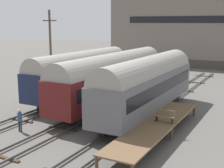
{
  "coord_description": "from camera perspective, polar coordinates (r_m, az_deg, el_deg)",
  "views": [
    {
      "loc": [
        14.37,
        -21.55,
        8.19
      ],
      "look_at": [
        0.0,
        5.08,
        2.2
      ],
      "focal_mm": 50.0,
      "sensor_mm": 36.0,
      "label": 1
    }
  ],
  "objects": [
    {
      "name": "train_car_navy",
      "position": [
        34.08,
        -5.57,
        2.23
      ],
      "size": [
        3.08,
        15.85,
        5.15
      ],
      "color": "black",
      "rests_on": "ground"
    },
    {
      "name": "station_platform",
      "position": [
        22.9,
        8.18,
        -7.45
      ],
      "size": [
        2.5,
        13.47,
        0.99
      ],
      "color": "brown",
      "rests_on": "ground"
    },
    {
      "name": "track_middle",
      "position": [
        27.12,
        -5.13,
        -6.11
      ],
      "size": [
        2.6,
        60.0,
        0.26
      ],
      "color": "#4C4742",
      "rests_on": "ground"
    },
    {
      "name": "bench",
      "position": [
        23.3,
        9.64,
        -5.7
      ],
      "size": [
        1.4,
        0.4,
        0.91
      ],
      "color": "brown",
      "rests_on": "station_platform"
    },
    {
      "name": "utility_pole",
      "position": [
        35.29,
        -11.14,
        5.69
      ],
      "size": [
        1.8,
        0.24,
        9.53
      ],
      "color": "#473828",
      "rests_on": "ground"
    },
    {
      "name": "track_left",
      "position": [
        29.72,
        -12.34,
        -4.78
      ],
      "size": [
        2.6,
        60.0,
        0.26
      ],
      "color": "#4C4742",
      "rests_on": "ground"
    },
    {
      "name": "train_car_maroon",
      "position": [
        30.99,
        0.29,
        1.54
      ],
      "size": [
        3.02,
        18.69,
        5.26
      ],
      "color": "black",
      "rests_on": "ground"
    },
    {
      "name": "track_right",
      "position": [
        25.05,
        3.48,
        -7.56
      ],
      "size": [
        2.6,
        60.0,
        0.26
      ],
      "color": "#4C4742",
      "rests_on": "ground"
    },
    {
      "name": "train_car_grey",
      "position": [
        27.4,
        6.6,
        0.25
      ],
      "size": [
        3.05,
        16.26,
        5.32
      ],
      "color": "black",
      "rests_on": "ground"
    },
    {
      "name": "ground_plane",
      "position": [
        27.17,
        -5.12,
        -6.39
      ],
      "size": [
        200.0,
        200.0,
        0.0
      ],
      "primitive_type": "plane",
      "color": "#56544F"
    },
    {
      "name": "warehouse_building",
      "position": [
        65.13,
        13.91,
        10.64
      ],
      "size": [
        28.42,
        13.22,
        15.85
      ],
      "color": "#46403A",
      "rests_on": "ground"
    },
    {
      "name": "person_worker",
      "position": [
        24.71,
        -16.53,
        -6.04
      ],
      "size": [
        0.32,
        0.32,
        1.77
      ],
      "color": "#282833",
      "rests_on": "ground"
    }
  ]
}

